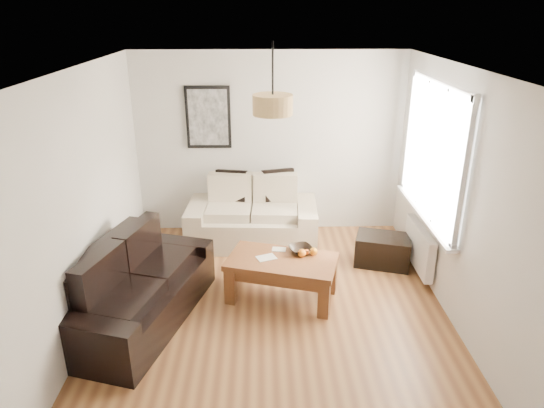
{
  "coord_description": "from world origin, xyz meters",
  "views": [
    {
      "loc": [
        -0.11,
        -4.53,
        3.13
      ],
      "look_at": [
        0.0,
        0.6,
        1.05
      ],
      "focal_mm": 32.26,
      "sensor_mm": 36.0,
      "label": 1
    }
  ],
  "objects_px": {
    "sofa_leather": "(137,285)",
    "ottoman": "(383,250)",
    "coffee_table": "(282,278)",
    "loveseat_cream": "(252,212)"
  },
  "relations": [
    {
      "from": "sofa_leather",
      "to": "ottoman",
      "type": "height_order",
      "value": "sofa_leather"
    },
    {
      "from": "coffee_table",
      "to": "ottoman",
      "type": "bearing_deg",
      "value": 29.55
    },
    {
      "from": "loveseat_cream",
      "to": "coffee_table",
      "type": "relative_size",
      "value": 1.48
    },
    {
      "from": "sofa_leather",
      "to": "coffee_table",
      "type": "xyz_separation_m",
      "value": [
        1.54,
        0.39,
        -0.17
      ]
    },
    {
      "from": "loveseat_cream",
      "to": "sofa_leather",
      "type": "xyz_separation_m",
      "value": [
        -1.18,
        -1.85,
        -0.02
      ]
    },
    {
      "from": "loveseat_cream",
      "to": "ottoman",
      "type": "bearing_deg",
      "value": -19.63
    },
    {
      "from": "coffee_table",
      "to": "loveseat_cream",
      "type": "bearing_deg",
      "value": 103.74
    },
    {
      "from": "loveseat_cream",
      "to": "coffee_table",
      "type": "xyz_separation_m",
      "value": [
        0.36,
        -1.46,
        -0.2
      ]
    },
    {
      "from": "loveseat_cream",
      "to": "ottoman",
      "type": "xyz_separation_m",
      "value": [
        1.7,
        -0.7,
        -0.25
      ]
    },
    {
      "from": "coffee_table",
      "to": "sofa_leather",
      "type": "bearing_deg",
      "value": -165.71
    }
  ]
}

